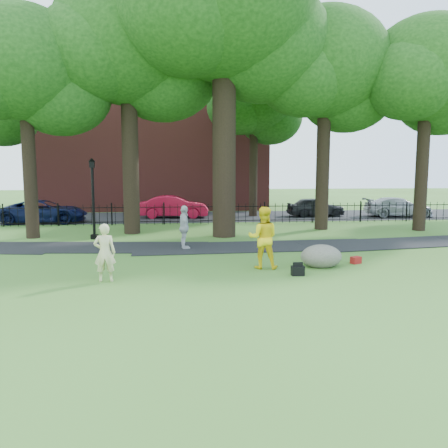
{
  "coord_description": "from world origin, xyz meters",
  "views": [
    {
      "loc": [
        -2.26,
        -13.67,
        3.16
      ],
      "look_at": [
        -0.55,
        2.0,
        1.22
      ],
      "focal_mm": 35.0,
      "sensor_mm": 36.0,
      "label": 1
    }
  ],
  "objects": [
    {
      "name": "red_sedan",
      "position": [
        -2.43,
        15.49,
        0.75
      ],
      "size": [
        4.61,
        1.85,
        1.49
      ],
      "primitive_type": "imported",
      "rotation": [
        0.0,
        0.0,
        1.51
      ],
      "color": "#AA0D28",
      "rests_on": "ground"
    },
    {
      "name": "footpath",
      "position": [
        1.0,
        3.9,
        0.0
      ],
      "size": [
        36.07,
        3.85,
        0.03
      ],
      "primitive_type": "cube",
      "rotation": [
        0.0,
        0.0,
        0.03
      ],
      "color": "black",
      "rests_on": "ground"
    },
    {
      "name": "street",
      "position": [
        0.0,
        16.0,
        0.0
      ],
      "size": [
        80.0,
        7.0,
        0.02
      ],
      "primitive_type": "cube",
      "color": "black",
      "rests_on": "ground"
    },
    {
      "name": "boulder",
      "position": [
        2.46,
        0.04,
        0.4
      ],
      "size": [
        1.53,
        1.27,
        0.79
      ],
      "primitive_type": "ellipsoid",
      "rotation": [
        0.0,
        0.0,
        -0.19
      ],
      "color": "gray",
      "rests_on": "ground"
    },
    {
      "name": "grey_car",
      "position": [
        7.25,
        15.35,
        0.66
      ],
      "size": [
        3.92,
        1.66,
        1.32
      ],
      "primitive_type": "imported",
      "rotation": [
        0.0,
        0.0,
        1.6
      ],
      "color": "black",
      "rests_on": "ground"
    },
    {
      "name": "tree_row",
      "position": [
        0.52,
        8.4,
        8.15
      ],
      "size": [
        26.82,
        7.96,
        12.42
      ],
      "color": "black",
      "rests_on": "ground"
    },
    {
      "name": "woman",
      "position": [
        -4.31,
        -1.18,
        0.83
      ],
      "size": [
        0.63,
        0.44,
        1.67
      ],
      "primitive_type": "imported",
      "rotation": [
        0.0,
        0.0,
        3.21
      ],
      "color": "beige",
      "rests_on": "ground"
    },
    {
      "name": "brick_building",
      "position": [
        -4.0,
        24.0,
        6.0
      ],
      "size": [
        18.0,
        8.0,
        12.0
      ],
      "primitive_type": "cube",
      "color": "maroon",
      "rests_on": "ground"
    },
    {
      "name": "man",
      "position": [
        0.5,
        0.01,
        1.0
      ],
      "size": [
        1.11,
        0.94,
        2.0
      ],
      "primitive_type": "imported",
      "rotation": [
        0.0,
        0.0,
        2.93
      ],
      "color": "yellow",
      "rests_on": "ground"
    },
    {
      "name": "iron_fence",
      "position": [
        0.0,
        12.0,
        0.6
      ],
      "size": [
        44.0,
        0.04,
        1.2
      ],
      "color": "black",
      "rests_on": "ground"
    },
    {
      "name": "lamppost",
      "position": [
        -6.06,
        6.84,
        1.82
      ],
      "size": [
        0.37,
        0.37,
        3.72
      ],
      "rotation": [
        0.0,
        0.0,
        0.07
      ],
      "color": "black",
      "rests_on": "ground"
    },
    {
      "name": "navy_van",
      "position": [
        -10.21,
        13.5,
        0.69
      ],
      "size": [
        4.99,
        2.32,
        1.38
      ],
      "primitive_type": "imported",
      "rotation": [
        0.0,
        0.0,
        1.57
      ],
      "color": "#0B1239",
      "rests_on": "ground"
    },
    {
      "name": "pedestrian",
      "position": [
        -1.96,
        3.72,
        0.88
      ],
      "size": [
        0.57,
        1.09,
        1.77
      ],
      "primitive_type": "imported",
      "rotation": [
        0.0,
        0.0,
        1.71
      ],
      "color": "#B6B7BC",
      "rests_on": "ground"
    },
    {
      "name": "big_tree",
      "position": [
        0.13,
        7.09,
        10.14
      ],
      "size": [
        10.08,
        8.61,
        14.37
      ],
      "color": "black",
      "rests_on": "ground"
    },
    {
      "name": "red_bag",
      "position": [
        3.8,
        0.36,
        0.12
      ],
      "size": [
        0.4,
        0.34,
        0.24
      ],
      "primitive_type": "cube",
      "rotation": [
        0.0,
        0.0,
        0.42
      ],
      "color": "maroon",
      "rests_on": "ground"
    },
    {
      "name": "backpack",
      "position": [
        1.36,
        -1.07,
        0.14
      ],
      "size": [
        0.39,
        0.25,
        0.29
      ],
      "primitive_type": "cube",
      "rotation": [
        0.0,
        0.0,
        -0.03
      ],
      "color": "black",
      "rests_on": "ground"
    },
    {
      "name": "silver_car",
      "position": [
        12.81,
        14.57,
        0.66
      ],
      "size": [
        4.71,
        2.33,
        1.32
      ],
      "primitive_type": "imported",
      "rotation": [
        0.0,
        0.0,
        1.46
      ],
      "color": "#9B9DA4",
      "rests_on": "ground"
    },
    {
      "name": "ground",
      "position": [
        0.0,
        0.0,
        0.0
      ],
      "size": [
        120.0,
        120.0,
        0.0
      ],
      "primitive_type": "plane",
      "color": "#3D6122",
      "rests_on": "ground"
    }
  ]
}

